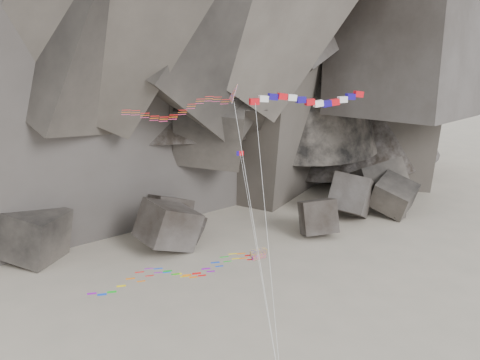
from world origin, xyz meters
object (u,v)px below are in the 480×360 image
object	(u,v)px
delta_kite	(174,109)
banner_kite	(308,100)
parafoil_kite	(171,272)
pennant_kite	(247,193)

from	to	relation	value
delta_kite	banner_kite	bearing A→B (deg)	5.49
delta_kite	parafoil_kite	world-z (taller)	delta_kite
delta_kite	pennant_kite	size ratio (longest dim) A/B	1.32
pennant_kite	parafoil_kite	bearing A→B (deg)	-163.53
delta_kite	parafoil_kite	bearing A→B (deg)	-105.69
banner_kite	parafoil_kite	distance (m)	19.02
delta_kite	pennant_kite	distance (m)	9.41
delta_kite	banner_kite	world-z (taller)	delta_kite
pennant_kite	delta_kite	bearing A→B (deg)	171.18
delta_kite	parafoil_kite	size ratio (longest dim) A/B	1.54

